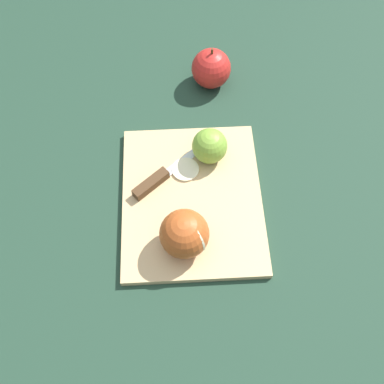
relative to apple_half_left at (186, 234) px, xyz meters
name	(u,v)px	position (x,y,z in m)	size (l,w,h in m)	color
ground_plane	(192,201)	(0.10, 0.00, -0.06)	(4.00, 4.00, 0.00)	#1E3828
cutting_board	(192,199)	(0.10, 0.00, -0.05)	(0.37, 0.32, 0.01)	tan
apple_half_left	(186,234)	(0.00, 0.00, 0.00)	(0.09, 0.09, 0.09)	#AD4C1E
apple_half_right	(210,146)	(0.19, -0.02, -0.01)	(0.07, 0.07, 0.07)	olive
knife	(155,181)	(0.12, 0.08, -0.03)	(0.13, 0.11, 0.02)	silver
apple_slice	(185,169)	(0.16, 0.02, -0.04)	(0.05, 0.05, 0.00)	beige
apple_whole	(210,68)	(0.40, 0.00, -0.01)	(0.09, 0.09, 0.10)	red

